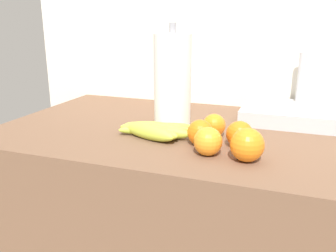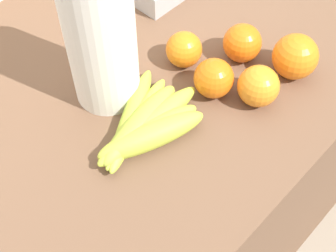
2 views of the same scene
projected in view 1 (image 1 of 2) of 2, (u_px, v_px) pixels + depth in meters
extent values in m
cube|color=silver|center=(255.00, 161.00, 1.45)|extent=(1.90, 0.06, 1.30)
ellipsoid|color=#B9CB3F|center=(148.00, 131.00, 1.00)|extent=(0.19, 0.10, 0.04)
ellipsoid|color=#B8CA3F|center=(150.00, 131.00, 1.01)|extent=(0.19, 0.08, 0.04)
ellipsoid|color=#B7CB3F|center=(155.00, 131.00, 1.02)|extent=(0.22, 0.04, 0.04)
ellipsoid|color=#AABF3F|center=(153.00, 129.00, 1.03)|extent=(0.19, 0.07, 0.04)
ellipsoid|color=#ACC33F|center=(155.00, 130.00, 1.04)|extent=(0.20, 0.10, 0.03)
ellipsoid|color=#B3CF3F|center=(156.00, 128.00, 1.05)|extent=(0.21, 0.14, 0.03)
sphere|color=orange|center=(214.00, 125.00, 1.02)|extent=(0.07, 0.07, 0.07)
sphere|color=orange|center=(247.00, 145.00, 0.84)|extent=(0.08, 0.08, 0.08)
sphere|color=orange|center=(239.00, 134.00, 0.93)|extent=(0.07, 0.07, 0.07)
sphere|color=orange|center=(200.00, 133.00, 0.95)|extent=(0.07, 0.07, 0.07)
sphere|color=orange|center=(208.00, 141.00, 0.88)|extent=(0.07, 0.07, 0.07)
cylinder|color=white|center=(173.00, 82.00, 1.08)|extent=(0.11, 0.11, 0.28)
cylinder|color=gray|center=(173.00, 77.00, 1.07)|extent=(0.02, 0.02, 0.31)
cube|color=#B7BABF|center=(297.00, 114.00, 1.17)|extent=(0.35, 0.25, 0.05)
cylinder|color=#B2B2B7|center=(301.00, 78.00, 1.22)|extent=(0.02, 0.02, 0.17)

